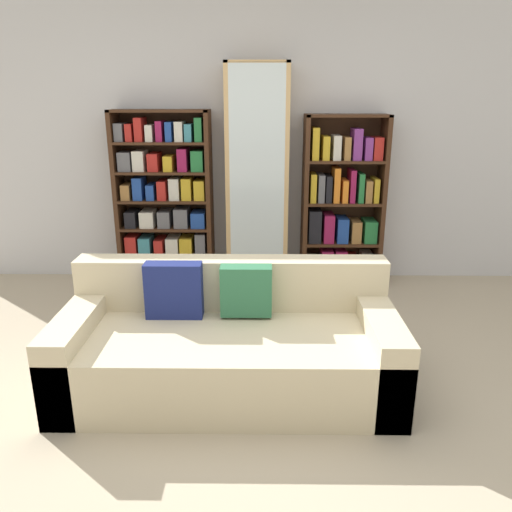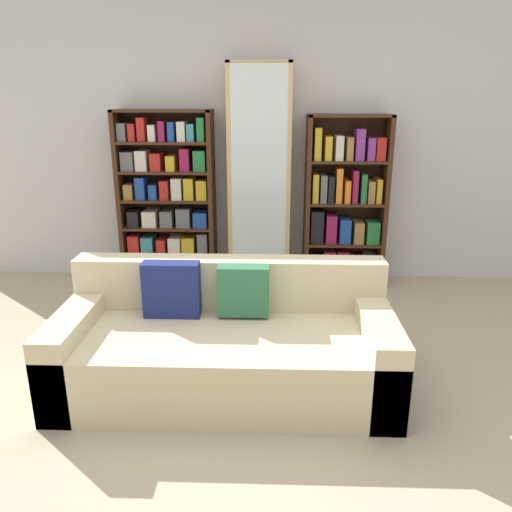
% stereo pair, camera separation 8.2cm
% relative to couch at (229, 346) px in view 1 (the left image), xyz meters
% --- Properties ---
extents(ground_plane, '(16.00, 16.00, 0.00)m').
position_rel_couch_xyz_m(ground_plane, '(0.08, -0.36, -0.27)').
color(ground_plane, tan).
extents(wall_back, '(6.01, 0.06, 2.70)m').
position_rel_couch_xyz_m(wall_back, '(0.08, 2.07, 1.08)').
color(wall_back, silver).
rests_on(wall_back, ground).
extents(couch, '(2.04, 0.90, 0.77)m').
position_rel_couch_xyz_m(couch, '(0.00, 0.00, 0.00)').
color(couch, beige).
rests_on(couch, ground).
extents(bookshelf_left, '(0.90, 0.32, 1.64)m').
position_rel_couch_xyz_m(bookshelf_left, '(-0.72, 1.86, 0.52)').
color(bookshelf_left, '#3D2314').
rests_on(bookshelf_left, ground).
extents(display_cabinet, '(0.57, 0.36, 2.05)m').
position_rel_couch_xyz_m(display_cabinet, '(0.16, 1.85, 0.75)').
color(display_cabinet, tan).
rests_on(display_cabinet, ground).
extents(bookshelf_right, '(0.76, 0.32, 1.60)m').
position_rel_couch_xyz_m(bookshelf_right, '(0.96, 1.86, 0.47)').
color(bookshelf_right, '#3D2314').
rests_on(bookshelf_right, ground).
extents(wine_bottle, '(0.08, 0.08, 0.38)m').
position_rel_couch_xyz_m(wine_bottle, '(0.75, 1.39, -0.12)').
color(wine_bottle, '#143819').
rests_on(wine_bottle, ground).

